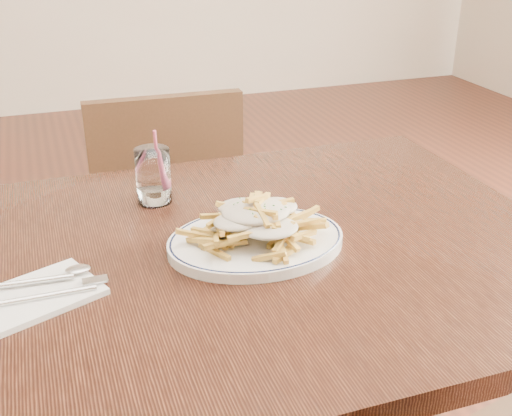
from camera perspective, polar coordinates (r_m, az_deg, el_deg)
name	(u,v)px	position (r m, az deg, el deg)	size (l,w,h in m)	color
table	(208,293)	(1.08, -4.32, -7.57)	(1.20, 0.80, 0.75)	black
chair_far	(165,216)	(1.79, -8.06, -0.68)	(0.40, 0.40, 0.84)	#311D10
fries_plate	(256,241)	(1.04, 0.00, -2.98)	(0.34, 0.31, 0.02)	white
loaded_fries	(256,218)	(1.02, 0.00, -0.88)	(0.25, 0.22, 0.06)	gold
napkin	(32,297)	(0.96, -19.27, -7.50)	(0.18, 0.12, 0.01)	white
cutlery	(31,291)	(0.96, -19.37, -6.94)	(0.20, 0.06, 0.01)	silver
water_glass	(154,179)	(1.20, -9.09, 2.56)	(0.06, 0.06, 0.14)	white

